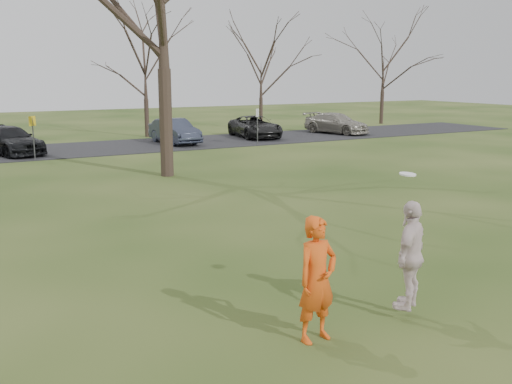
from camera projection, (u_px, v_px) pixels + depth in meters
ground at (374, 325)px, 9.45m from camera, size 120.00×120.00×0.00m
parking_strip at (66, 150)px, 30.91m from camera, size 62.00×6.50×0.04m
player_defender at (317, 279)px, 8.75m from camera, size 0.76×0.55×1.95m
car_3 at (10, 140)px, 29.13m from camera, size 3.41×5.10×1.37m
car_5 at (175, 131)px, 33.60m from camera, size 1.81×4.40×1.42m
car_6 at (255, 127)px, 36.77m from camera, size 2.83×5.10×1.35m
car_7 at (337, 123)px, 39.26m from camera, size 3.18×5.04×1.36m
catching_play at (411, 255)px, 9.55m from camera, size 1.15×0.92×2.28m
sign_yellow at (33, 130)px, 27.10m from camera, size 0.35×0.35×2.08m
sign_white at (257, 120)px, 32.77m from camera, size 0.35×0.35×2.08m
small_tree_row at (118, 76)px, 36.55m from camera, size 55.00×5.90×8.50m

